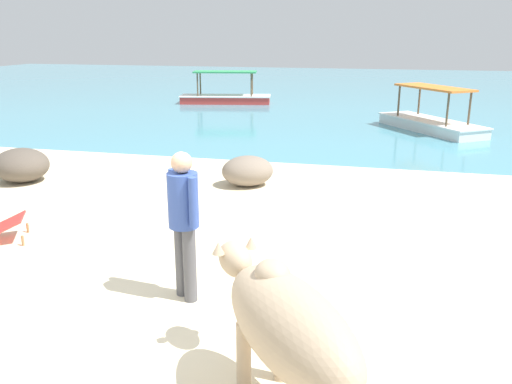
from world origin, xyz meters
The scene contains 8 objects.
sand_beach centered at (0.00, 0.00, 0.02)m, with size 18.00×14.00×0.04m, color beige.
water_surface centered at (0.00, 22.00, 0.00)m, with size 60.00×36.00×0.03m, color teal.
cow centered at (1.73, -1.00, 0.81)m, with size 1.62×1.87×1.17m.
person_standing centered at (0.34, 0.58, 0.99)m, with size 0.41×0.36×1.62m.
shore_rock_large centered at (-4.44, 4.30, 0.36)m, with size 1.08×1.02×0.65m, color brown.
shore_rock_medium centered at (-0.13, 5.05, 0.32)m, with size 0.97×0.79×0.57m, color gray.
boat_white centered at (3.61, 12.16, 0.29)m, with size 3.09×3.65×1.29m.
boat_red centered at (-4.14, 16.88, 0.29)m, with size 3.82×1.83×1.29m.
Camera 1 is at (2.33, -4.39, 2.82)m, focal length 37.74 mm.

